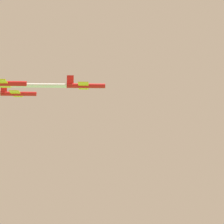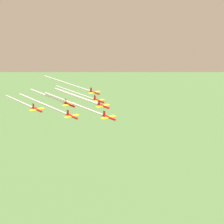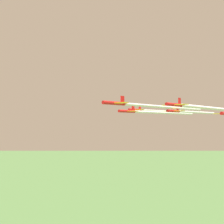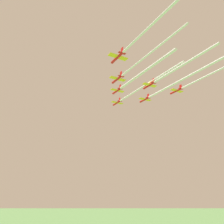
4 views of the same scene
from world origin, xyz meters
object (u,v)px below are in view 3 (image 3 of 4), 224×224
(jet_1, at_px, (174,105))
(jet_4, at_px, (174,111))
(jet_2, at_px, (128,111))
(jet_5, at_px, (135,110))
(jet_0, at_px, (115,103))

(jet_1, relative_size, jet_4, 1.00)
(jet_2, height_order, jet_4, jet_4)
(jet_4, xyz_separation_m, jet_5, (19.95, -1.74, 1.18))
(jet_2, distance_m, jet_4, 19.75)
(jet_2, bearing_deg, jet_1, 180.00)
(jet_0, bearing_deg, jet_1, -120.47)
(jet_0, relative_size, jet_2, 1.00)
(jet_2, height_order, jet_5, jet_5)
(jet_0, xyz_separation_m, jet_2, (8.50, -17.83, -1.68))
(jet_1, relative_size, jet_5, 1.00)
(jet_1, bearing_deg, jet_5, -29.54)
(jet_1, bearing_deg, jet_0, 59.53)
(jet_4, height_order, jet_5, jet_5)
(jet_0, relative_size, jet_1, 1.00)
(jet_0, relative_size, jet_4, 1.00)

